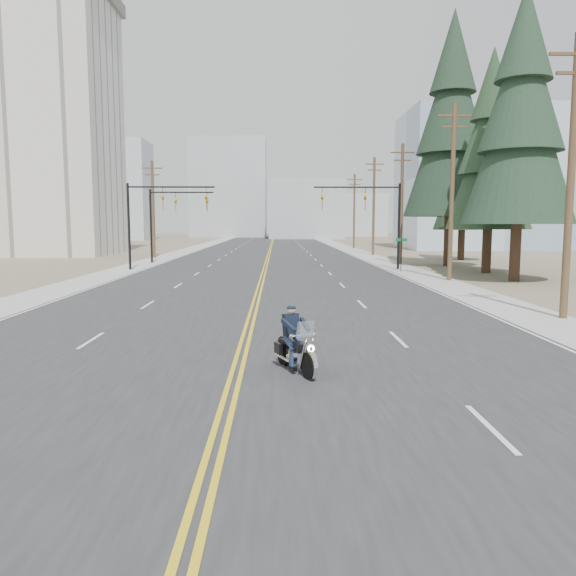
# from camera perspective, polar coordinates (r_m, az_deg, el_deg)

# --- Properties ---
(ground_plane) EXTENTS (400.00, 400.00, 0.00)m
(ground_plane) POSITION_cam_1_polar(r_m,az_deg,el_deg) (14.52, -5.25, -8.62)
(ground_plane) COLOR #776D56
(ground_plane) RESTS_ON ground
(road) EXTENTS (20.00, 200.00, 0.01)m
(road) POSITION_cam_1_polar(r_m,az_deg,el_deg) (84.07, -1.80, 4.02)
(road) COLOR #303033
(road) RESTS_ON ground
(sidewalk_left) EXTENTS (3.00, 200.00, 0.01)m
(sidewalk_left) POSITION_cam_1_polar(r_m,az_deg,el_deg) (84.99, -9.60, 3.96)
(sidewalk_left) COLOR #A5A5A0
(sidewalk_left) RESTS_ON ground
(sidewalk_right) EXTENTS (3.00, 200.00, 0.01)m
(sidewalk_right) POSITION_cam_1_polar(r_m,az_deg,el_deg) (84.71, 6.02, 4.01)
(sidewalk_right) COLOR #A5A5A0
(sidewalk_right) RESTS_ON ground
(traffic_mast_left) EXTENTS (7.10, 0.26, 7.00)m
(traffic_mast_left) POSITION_cam_1_polar(r_m,az_deg,el_deg) (47.07, -13.51, 7.81)
(traffic_mast_left) COLOR black
(traffic_mast_left) RESTS_ON ground
(traffic_mast_right) EXTENTS (7.10, 0.26, 7.00)m
(traffic_mast_right) POSITION_cam_1_polar(r_m,az_deg,el_deg) (46.67, 8.78, 7.93)
(traffic_mast_right) COLOR black
(traffic_mast_right) RESTS_ON ground
(traffic_mast_far) EXTENTS (6.10, 0.26, 7.00)m
(traffic_mast_far) POSITION_cam_1_polar(r_m,az_deg,el_deg) (54.97, -12.05, 7.58)
(traffic_mast_far) COLOR black
(traffic_mast_far) RESTS_ON ground
(street_sign) EXTENTS (0.90, 0.06, 2.62)m
(street_sign) POSITION_cam_1_polar(r_m,az_deg,el_deg) (45.09, 11.43, 3.94)
(street_sign) COLOR black
(street_sign) RESTS_ON ground
(utility_pole_a) EXTENTS (2.20, 0.30, 11.00)m
(utility_pole_a) POSITION_cam_1_polar(r_m,az_deg,el_deg) (24.85, 26.83, 10.35)
(utility_pole_a) COLOR brown
(utility_pole_a) RESTS_ON ground
(utility_pole_b) EXTENTS (2.20, 0.30, 11.50)m
(utility_pole_b) POSITION_cam_1_polar(r_m,az_deg,el_deg) (38.77, 16.33, 9.57)
(utility_pole_b) COLOR brown
(utility_pole_b) RESTS_ON ground
(utility_pole_c) EXTENTS (2.20, 0.30, 11.00)m
(utility_pole_c) POSITION_cam_1_polar(r_m,az_deg,el_deg) (53.26, 11.46, 8.56)
(utility_pole_c) COLOR brown
(utility_pole_c) RESTS_ON ground
(utility_pole_d) EXTENTS (2.20, 0.30, 11.50)m
(utility_pole_d) POSITION_cam_1_polar(r_m,az_deg,el_deg) (67.98, 8.71, 8.38)
(utility_pole_d) COLOR brown
(utility_pole_d) RESTS_ON ground
(utility_pole_e) EXTENTS (2.20, 0.30, 11.00)m
(utility_pole_e) POSITION_cam_1_polar(r_m,az_deg,el_deg) (84.77, 6.74, 7.88)
(utility_pole_e) COLOR brown
(utility_pole_e) RESTS_ON ground
(utility_pole_left) EXTENTS (2.20, 0.30, 10.50)m
(utility_pole_left) POSITION_cam_1_polar(r_m,az_deg,el_deg) (63.46, -13.54, 7.94)
(utility_pole_left) COLOR brown
(utility_pole_left) RESTS_ON ground
(apartment_block) EXTENTS (18.00, 14.00, 30.00)m
(apartment_block) POSITION_cam_1_polar(r_m,az_deg,el_deg) (75.67, -24.48, 14.54)
(apartment_block) COLOR silver
(apartment_block) RESTS_ON ground
(glass_building) EXTENTS (24.00, 16.00, 20.00)m
(glass_building) POSITION_cam_1_polar(r_m,az_deg,el_deg) (89.71, 19.42, 10.21)
(glass_building) COLOR #9EB5CC
(glass_building) RESTS_ON ground
(haze_bldg_a) EXTENTS (14.00, 12.00, 22.00)m
(haze_bldg_a) POSITION_cam_1_polar(r_m,az_deg,el_deg) (134.11, -16.91, 9.41)
(haze_bldg_a) COLOR #B7BCC6
(haze_bldg_a) RESTS_ON ground
(haze_bldg_b) EXTENTS (18.00, 14.00, 14.00)m
(haze_bldg_b) POSITION_cam_1_polar(r_m,az_deg,el_deg) (139.19, 1.80, 7.93)
(haze_bldg_b) COLOR #ADB2B7
(haze_bldg_b) RESTS_ON ground
(haze_bldg_c) EXTENTS (16.00, 12.00, 18.00)m
(haze_bldg_c) POSITION_cam_1_polar(r_m,az_deg,el_deg) (130.05, 16.54, 8.64)
(haze_bldg_c) COLOR #B7BCC6
(haze_bldg_c) RESTS_ON ground
(haze_bldg_d) EXTENTS (20.00, 15.00, 26.00)m
(haze_bldg_d) POSITION_cam_1_polar(r_m,az_deg,el_deg) (154.80, -6.01, 9.99)
(haze_bldg_d) COLOR #ADB2B7
(haze_bldg_d) RESTS_ON ground
(haze_bldg_e) EXTENTS (14.00, 14.00, 12.00)m
(haze_bldg_e) POSITION_cam_1_polar(r_m,az_deg,el_deg) (165.73, 7.29, 7.33)
(haze_bldg_e) COLOR #B7BCC6
(haze_bldg_e) RESTS_ON ground
(haze_bldg_f) EXTENTS (12.00, 12.00, 16.00)m
(haze_bldg_f) POSITION_cam_1_polar(r_m,az_deg,el_deg) (152.81, -20.80, 7.77)
(haze_bldg_f) COLOR #ADB2B7
(haze_bldg_f) RESTS_ON ground
(motorcyclist) EXTENTS (1.69, 2.37, 1.70)m
(motorcyclist) POSITION_cam_1_polar(r_m,az_deg,el_deg) (14.37, 0.80, -5.28)
(motorcyclist) COLOR black
(motorcyclist) RESTS_ON ground
(conifer_near) EXTENTS (7.08, 7.08, 18.75)m
(conifer_near) POSITION_cam_1_polar(r_m,az_deg,el_deg) (40.28, 22.64, 16.06)
(conifer_near) COLOR #382619
(conifer_near) RESTS_ON ground
(conifer_mid) EXTENTS (6.29, 6.29, 16.77)m
(conifer_mid) POSITION_cam_1_polar(r_m,az_deg,el_deg) (45.94, 19.92, 13.51)
(conifer_mid) COLOR #382619
(conifer_mid) RESTS_ON ground
(conifer_tall) EXTENTS (7.91, 7.91, 21.96)m
(conifer_tall) POSITION_cam_1_polar(r_m,az_deg,el_deg) (52.60, 16.30, 16.00)
(conifer_tall) COLOR #382619
(conifer_tall) RESTS_ON ground
(conifer_far) EXTENTS (5.84, 5.84, 15.65)m
(conifer_far) POSITION_cam_1_polar(r_m,az_deg,el_deg) (61.01, 17.42, 11.18)
(conifer_far) COLOR #382619
(conifer_far) RESTS_ON ground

